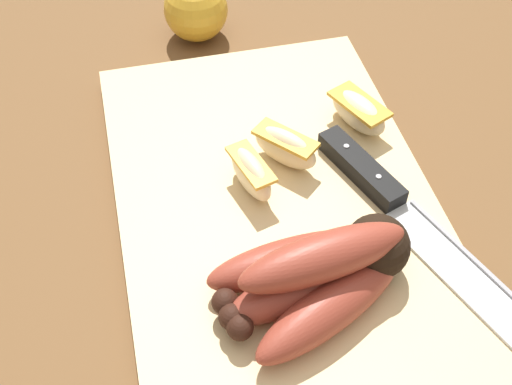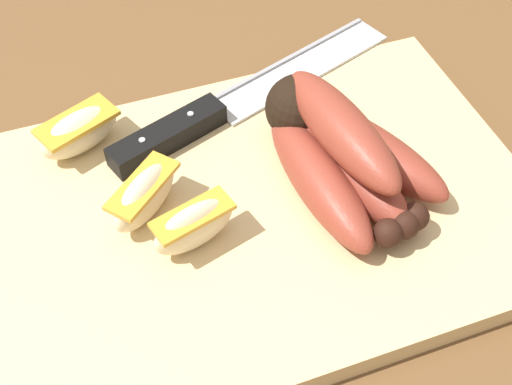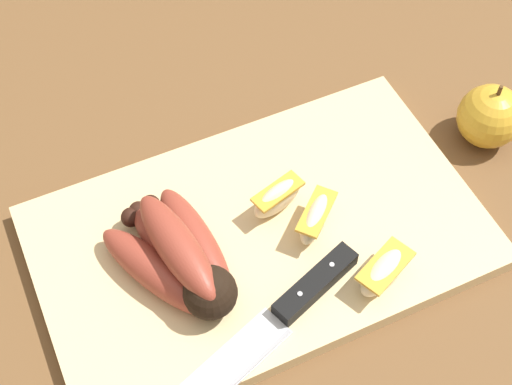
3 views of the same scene
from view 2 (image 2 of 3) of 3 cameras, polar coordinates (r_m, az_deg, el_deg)
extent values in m
plane|color=brown|center=(0.49, -4.43, -2.89)|extent=(6.00, 6.00, 0.00)
cube|color=#DBBC84|center=(0.48, -2.53, -2.45)|extent=(0.45, 0.28, 0.02)
sphere|color=black|center=(0.51, 3.74, 7.40)|extent=(0.05, 0.05, 0.05)
ellipsoid|color=brown|center=(0.47, 5.51, 1.19)|extent=(0.05, 0.14, 0.04)
sphere|color=black|center=(0.45, 11.45, -3.48)|extent=(0.02, 0.02, 0.02)
ellipsoid|color=brown|center=(0.48, 7.82, 2.37)|extent=(0.07, 0.15, 0.04)
sphere|color=black|center=(0.45, 12.85, -2.75)|extent=(0.02, 0.02, 0.02)
ellipsoid|color=brown|center=(0.49, 10.02, 3.50)|extent=(0.09, 0.14, 0.04)
sphere|color=black|center=(0.46, 13.67, -2.06)|extent=(0.02, 0.02, 0.02)
ellipsoid|color=brown|center=(0.46, 7.65, 5.27)|extent=(0.06, 0.14, 0.04)
cube|color=silver|center=(0.58, 3.94, 10.71)|extent=(0.18, 0.09, 0.00)
cube|color=#99999E|center=(0.59, 2.94, 11.66)|extent=(0.17, 0.06, 0.00)
cube|color=black|center=(0.51, -7.70, 4.97)|extent=(0.10, 0.05, 0.02)
cylinder|color=#B2B2B7|center=(0.50, -9.93, 4.54)|extent=(0.00, 0.01, 0.00)
cylinder|color=#B2B2B7|center=(0.52, -5.75, 6.86)|extent=(0.00, 0.01, 0.00)
ellipsoid|color=beige|center=(0.52, -15.16, 5.12)|extent=(0.07, 0.05, 0.03)
cube|color=gold|center=(0.51, -15.40, 5.95)|extent=(0.07, 0.05, 0.00)
ellipsoid|color=beige|center=(0.44, -5.44, -2.99)|extent=(0.06, 0.04, 0.04)
cube|color=gold|center=(0.43, -5.56, -2.02)|extent=(0.06, 0.04, 0.00)
ellipsoid|color=beige|center=(0.46, -9.69, -0.35)|extent=(0.06, 0.06, 0.04)
cube|color=gold|center=(0.45, -9.88, 0.60)|extent=(0.06, 0.06, 0.00)
camera|label=1|loc=(0.47, 67.61, 36.87)|focal=46.72mm
camera|label=3|loc=(0.74, 4.53, 71.73)|focal=51.89mm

